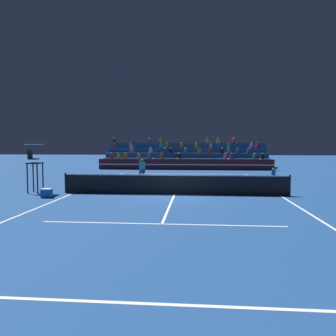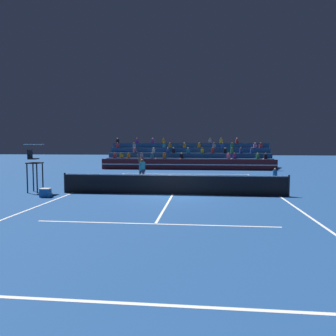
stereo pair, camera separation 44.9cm
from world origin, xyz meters
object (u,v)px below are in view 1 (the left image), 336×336
umpire_chair (34,162)px  tennis_ball (196,179)px  tennis_player (142,170)px  equipment_cooler (47,193)px  ball_kid_courtside (273,175)px

umpire_chair → tennis_ball: (8.87, 7.48, -1.68)m
tennis_player → equipment_cooler: size_ratio=4.98×
ball_kid_courtside → equipment_cooler: 16.60m
ball_kid_courtside → tennis_player: bearing=-152.8°
tennis_ball → ball_kid_courtside: bearing=8.1°
tennis_player → tennis_ball: 5.38m
tennis_player → equipment_cooler: tennis_player is taller
umpire_chair → tennis_player: bearing=33.0°
tennis_ball → umpire_chair: bearing=-139.9°
tennis_ball → equipment_cooler: 11.72m
umpire_chair → tennis_player: 6.46m
ball_kid_courtside → tennis_ball: 5.94m
equipment_cooler → umpire_chair: bearing=132.1°
tennis_player → equipment_cooler: (-4.00, -5.03, -0.76)m
umpire_chair → equipment_cooler: umpire_chair is taller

